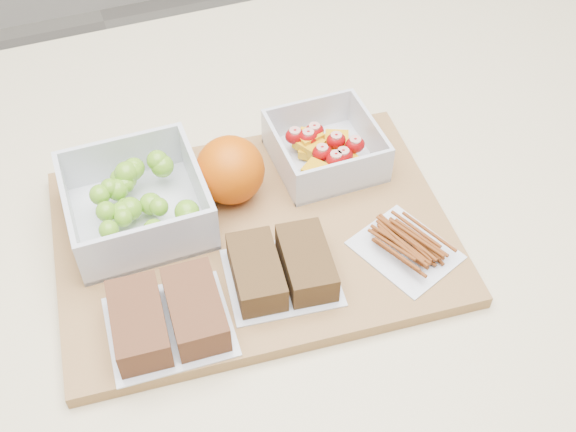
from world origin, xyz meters
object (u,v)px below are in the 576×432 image
cutting_board (254,236)px  sandwich_bag_center (282,268)px  pretzel_bag (406,244)px  orange (230,170)px  sandwich_bag_left (167,317)px  grape_container (138,201)px  fruit_container (325,149)px

cutting_board → sandwich_bag_center: bearing=-79.4°
pretzel_bag → cutting_board: bearing=150.1°
orange → sandwich_bag_left: (-0.11, -0.15, -0.02)m
grape_container → orange: size_ratio=1.88×
cutting_board → fruit_container: fruit_container is taller
cutting_board → grape_container: size_ratio=2.92×
grape_container → fruit_container: grape_container is taller
cutting_board → grape_container: grape_container is taller
cutting_board → grape_container: bearing=155.2°
orange → sandwich_bag_center: (0.01, -0.13, -0.02)m
sandwich_bag_left → pretzel_bag: 0.26m
fruit_container → orange: 0.12m
orange → pretzel_bag: size_ratio=0.62×
sandwich_bag_left → sandwich_bag_center: sandwich_bag_left is taller
orange → pretzel_bag: 0.21m
pretzel_bag → sandwich_bag_left: bearing=-178.5°
fruit_container → grape_container: bearing=-176.7°
fruit_container → pretzel_bag: bearing=-79.7°
cutting_board → sandwich_bag_center: size_ratio=3.42×
orange → pretzel_bag: (0.15, -0.14, -0.03)m
sandwich_bag_center → pretzel_bag: size_ratio=1.00×
grape_container → cutting_board: bearing=-29.7°
fruit_container → sandwich_bag_left: bearing=-144.5°
grape_container → orange: bearing=-0.4°
orange → cutting_board: bearing=-85.3°
fruit_container → sandwich_bag_center: size_ratio=0.95×
grape_container → pretzel_bag: bearing=-29.8°
fruit_container → pretzel_bag: fruit_container is taller
sandwich_bag_left → sandwich_bag_center: size_ratio=1.00×
sandwich_bag_center → cutting_board: bearing=95.8°
orange → sandwich_bag_left: bearing=-126.4°
grape_container → orange: orange is taller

